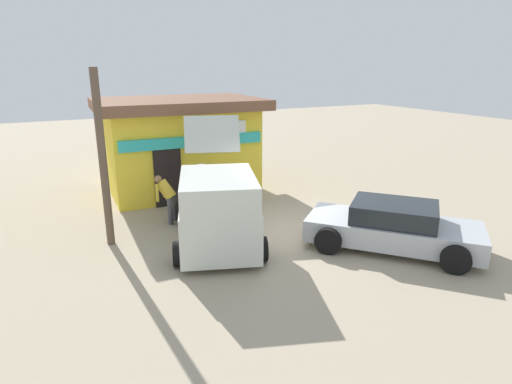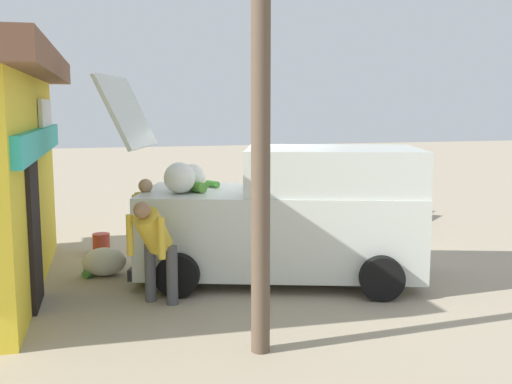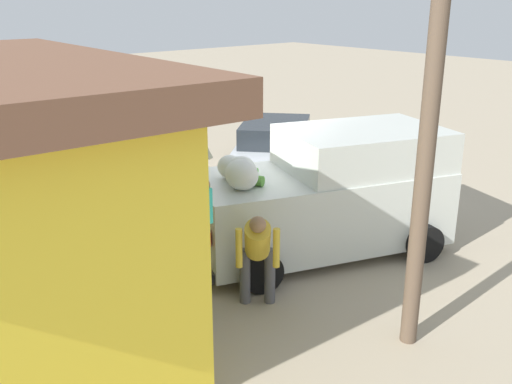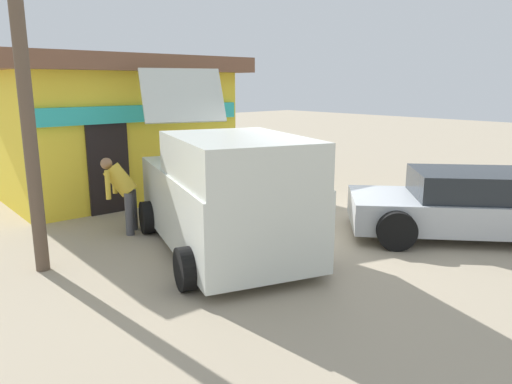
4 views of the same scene
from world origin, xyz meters
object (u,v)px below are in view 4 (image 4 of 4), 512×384
object	(u,v)px
vendor_standing	(180,178)
paint_bucket	(235,193)
delivery_van	(224,194)
parked_sedan	(470,205)
storefront_bar	(113,125)
customer_bending	(122,188)
unloaded_banana_pile	(182,202)

from	to	relation	value
vendor_standing	paint_bucket	size ratio (longest dim) A/B	4.41
delivery_van	parked_sedan	bearing A→B (deg)	-31.48
storefront_bar	customer_bending	distance (m)	3.63
delivery_van	vendor_standing	world-z (taller)	delivery_van
paint_bucket	delivery_van	bearing A→B (deg)	-132.42
storefront_bar	parked_sedan	bearing A→B (deg)	-67.59
parked_sedan	unloaded_banana_pile	distance (m)	5.85
storefront_bar	delivery_van	bearing A→B (deg)	-97.32
storefront_bar	customer_bending	xyz separation A→B (m)	(-1.44, -3.21, -0.90)
unloaded_banana_pile	storefront_bar	bearing A→B (deg)	95.69
storefront_bar	unloaded_banana_pile	bearing A→B (deg)	-84.31
vendor_standing	paint_bucket	xyz separation A→B (m)	(1.97, 0.62, -0.71)
storefront_bar	parked_sedan	distance (m)	8.39
storefront_bar	parked_sedan	xyz separation A→B (m)	(3.17, -7.68, -1.16)
parked_sedan	paint_bucket	xyz separation A→B (m)	(-1.38, 5.06, -0.41)
vendor_standing	unloaded_banana_pile	size ratio (longest dim) A/B	2.13
storefront_bar	delivery_van	size ratio (longest dim) A/B	1.20
parked_sedan	paint_bucket	distance (m)	5.26
paint_bucket	parked_sedan	bearing A→B (deg)	-74.71
vendor_standing	storefront_bar	bearing A→B (deg)	86.72
storefront_bar	unloaded_banana_pile	xyz separation A→B (m)	(0.26, -2.61, -1.54)
customer_bending	paint_bucket	distance (m)	3.34
storefront_bar	paint_bucket	bearing A→B (deg)	-55.75
delivery_van	unloaded_banana_pile	distance (m)	2.98
delivery_van	unloaded_banana_pile	size ratio (longest dim) A/B	6.81
customer_bending	unloaded_banana_pile	xyz separation A→B (m)	(1.70, 0.60, -0.65)
storefront_bar	unloaded_banana_pile	world-z (taller)	storefront_bar
storefront_bar	unloaded_banana_pile	distance (m)	3.04
vendor_standing	paint_bucket	world-z (taller)	vendor_standing
delivery_van	vendor_standing	xyz separation A→B (m)	(0.50, 2.08, -0.11)
storefront_bar	customer_bending	bearing A→B (deg)	-114.11
storefront_bar	customer_bending	size ratio (longest dim) A/B	4.15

